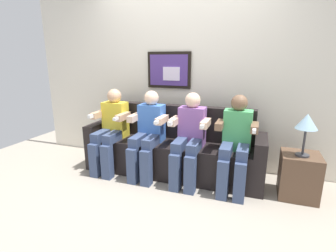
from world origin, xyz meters
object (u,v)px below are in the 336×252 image
Objects in this scene: person_left_center at (148,131)px; person_right_center at (189,135)px; person_leftmost at (111,127)px; side_table_right at (299,175)px; couch at (172,151)px; table_lamp at (307,123)px; person_rightmost at (236,140)px.

person_right_center is (0.55, -0.00, 0.00)m from person_left_center.
person_leftmost is 2.22× the size of side_table_right.
person_left_center is (0.55, 0.00, -0.00)m from person_leftmost.
person_leftmost is at bearing -179.95° from person_left_center.
couch is 1.52m from side_table_right.
person_leftmost reaches higher than table_lamp.
person_rightmost is (0.55, 0.00, -0.00)m from person_right_center.
couch is 1.62m from table_lamp.
person_rightmost reaches higher than table_lamp.
table_lamp is at bearing 0.28° from person_leftmost.
side_table_right is (2.34, 0.06, -0.36)m from person_leftmost.
table_lamp is (-0.00, -0.05, 0.61)m from side_table_right.
person_leftmost is 2.35m from table_lamp.
couch is 2.11× the size of person_rightmost.
person_right_center reaches higher than table_lamp.
person_left_center reaches higher than couch.
person_leftmost is at bearing -178.50° from side_table_right.
table_lamp reaches higher than side_table_right.
person_left_center is at bearing 180.00° from person_rightmost.
table_lamp is (1.52, -0.16, 0.55)m from couch.
person_left_center reaches higher than side_table_right.
person_right_center is 2.41× the size of table_lamp.
person_rightmost is at bearing -179.09° from table_lamp.
couch is at bearing 31.59° from person_left_center.
person_leftmost is 1.00× the size of person_right_center.
person_leftmost is 1.10m from person_right_center.
person_right_center is 1.27m from table_lamp.
person_right_center is at bearing -31.62° from couch.
table_lamp is at bearing -5.92° from couch.
side_table_right is at bearing 2.83° from person_right_center.
person_left_center is 2.41× the size of table_lamp.
person_right_center is at bearing -179.47° from table_lamp.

